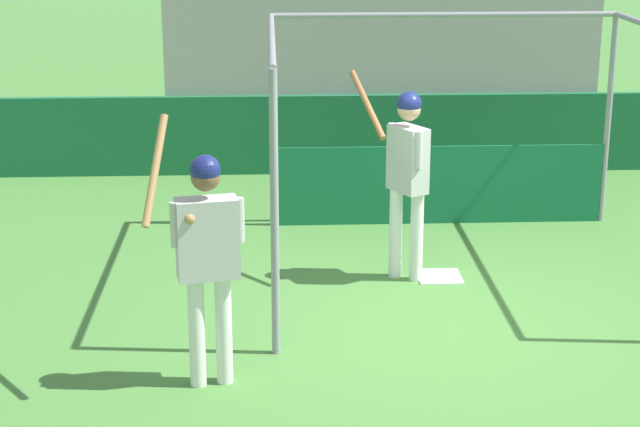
# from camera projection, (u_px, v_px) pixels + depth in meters

# --- Properties ---
(ground_plane) EXTENTS (60.00, 60.00, 0.00)m
(ground_plane) POSITION_uv_depth(u_px,v_px,m) (446.00, 330.00, 9.56)
(ground_plane) COLOR #477F38
(outfield_wall) EXTENTS (24.00, 0.12, 1.09)m
(outfield_wall) POSITION_uv_depth(u_px,v_px,m) (383.00, 134.00, 14.73)
(outfield_wall) COLOR #196038
(outfield_wall) RESTS_ON ground
(bleacher_section) EXTENTS (5.95, 4.00, 3.17)m
(bleacher_section) POSITION_uv_depth(u_px,v_px,m) (370.00, 39.00, 16.40)
(bleacher_section) COLOR #9E9E99
(bleacher_section) RESTS_ON ground
(batting_cage) EXTENTS (3.96, 3.69, 2.46)m
(batting_cage) POSITION_uv_depth(u_px,v_px,m) (451.00, 147.00, 11.64)
(batting_cage) COLOR gray
(batting_cage) RESTS_ON ground
(home_plate) EXTENTS (0.44, 0.44, 0.02)m
(home_plate) POSITION_uv_depth(u_px,v_px,m) (439.00, 277.00, 10.85)
(home_plate) COLOR white
(home_plate) RESTS_ON ground
(player_batter) EXTENTS (0.76, 0.75, 2.06)m
(player_batter) POSITION_uv_depth(u_px,v_px,m) (407.00, 165.00, 10.50)
(player_batter) COLOR white
(player_batter) RESTS_ON ground
(player_waiting) EXTENTS (0.76, 0.56, 2.16)m
(player_waiting) POSITION_uv_depth(u_px,v_px,m) (206.00, 247.00, 8.19)
(player_waiting) COLOR white
(player_waiting) RESTS_ON ground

